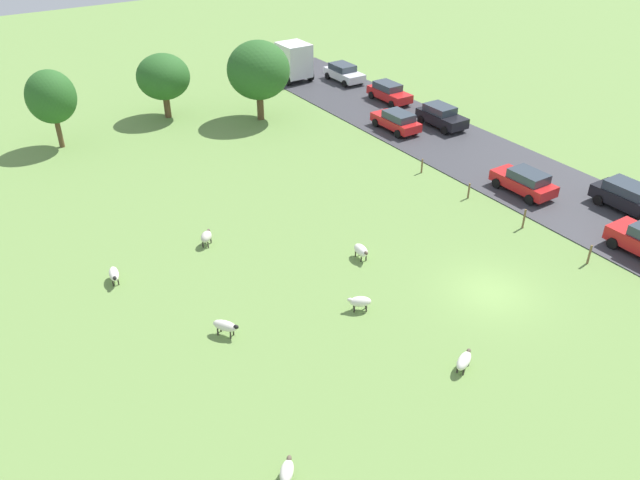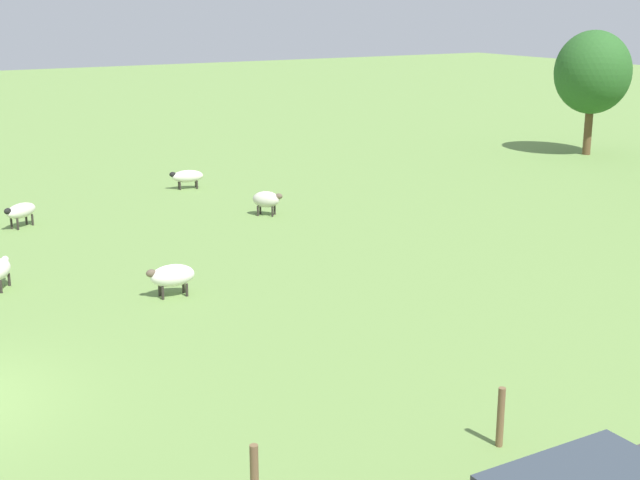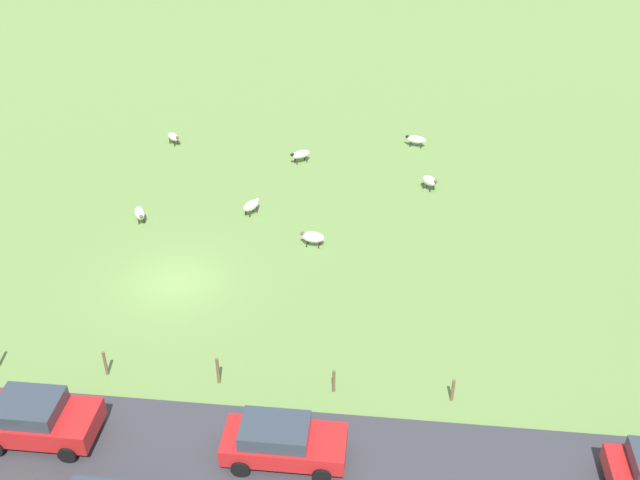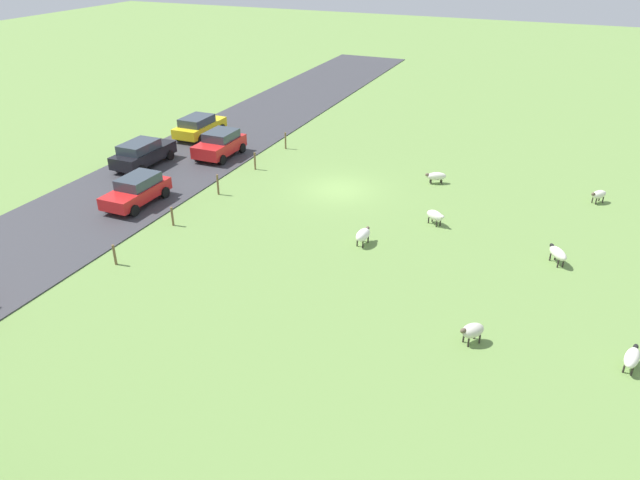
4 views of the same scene
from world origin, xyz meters
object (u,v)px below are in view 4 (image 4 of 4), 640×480
sheep_2 (558,253)px  car_1 (199,126)px  sheep_6 (599,195)px  sheep_0 (436,176)px  car_4 (143,153)px  sheep_4 (363,235)px  car_7 (220,144)px  car_5 (137,190)px  sheep_3 (472,331)px  sheep_5 (632,358)px  sheep_1 (435,216)px

sheep_2 → car_1: car_1 is taller
sheep_2 → sheep_6: sheep_2 is taller
sheep_0 → sheep_6: (-9.09, -0.73, 0.05)m
sheep_0 → car_4: bearing=14.2°
sheep_4 → car_4: bearing=-15.4°
sheep_0 → car_7: car_7 is taller
sheep_6 → car_5: car_5 is taller
sheep_3 → sheep_5: sheep_3 is taller
car_7 → sheep_2: bearing=163.7°
car_5 → sheep_1: bearing=-165.8°
car_5 → car_7: (-0.07, -8.60, 0.06)m
sheep_0 → car_5: size_ratio=0.31×
sheep_5 → sheep_6: sheep_6 is taller
sheep_4 → sheep_3: bearing=137.5°
sheep_0 → car_4: 18.74m
sheep_2 → sheep_3: 7.95m
sheep_2 → car_4: 25.76m
sheep_4 → sheep_1: bearing=-127.1°
car_7 → sheep_3: bearing=144.3°
sheep_1 → sheep_4: (2.71, 3.58, 0.01)m
sheep_3 → sheep_6: bearing=-104.8°
car_5 → car_7: car_7 is taller
sheep_0 → sheep_2: size_ratio=1.04×
sheep_2 → sheep_4: sheep_4 is taller
sheep_1 → car_4: 19.48m
sheep_2 → car_1: (25.65, -9.48, 0.34)m
sheep_1 → sheep_5: sheep_1 is taller
sheep_3 → car_4: size_ratio=0.23×
sheep_3 → car_5: 20.27m
sheep_4 → sheep_5: (-11.75, 5.11, -0.04)m
car_1 → sheep_3: bearing=143.7°
sheep_6 → car_5: (23.70, 10.38, 0.36)m
sheep_2 → car_1: 27.34m
sheep_4 → car_7: 15.46m
sheep_2 → sheep_5: (-2.89, 6.85, -0.05)m
sheep_3 → car_5: size_ratio=0.25×
car_5 → sheep_2: bearing=-174.4°
sheep_5 → car_7: 28.19m
sheep_4 → car_1: 20.19m
sheep_6 → car_7: car_7 is taller
car_4 → car_7: car_7 is taller
sheep_3 → car_5: (19.54, -5.37, 0.32)m
sheep_0 → sheep_5: (-10.33, 14.32, 0.03)m
car_4 → car_7: bearing=-135.6°
car_5 → car_7: bearing=-90.5°
sheep_1 → sheep_4: bearing=52.9°
sheep_6 → car_5: bearing=23.7°
sheep_2 → car_7: bearing=-16.3°
car_7 → sheep_5: bearing=151.9°
sheep_5 → sheep_4: bearing=-23.5°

